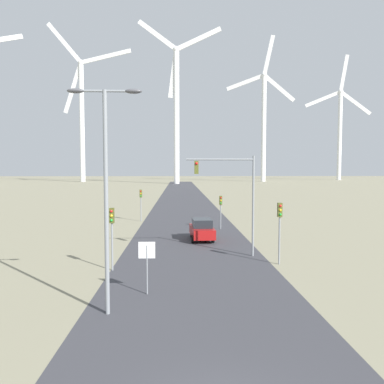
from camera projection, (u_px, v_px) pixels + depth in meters
road_surface at (185, 209)px, 56.38m from camera, size 10.00×240.00×0.01m
streetlamp at (106, 174)px, 15.35m from camera, size 3.03×0.32×9.34m
stop_sign_near at (147, 258)px, 18.05m from camera, size 0.81×0.07×2.58m
traffic_light_post_near_left at (112, 225)px, 22.23m from camera, size 0.28×0.33×3.77m
traffic_light_post_near_right at (280, 219)px, 23.68m from camera, size 0.28×0.33×3.94m
traffic_light_post_mid_left at (141, 198)px, 43.23m from camera, size 0.28×0.33×3.68m
traffic_light_post_mid_right at (221, 205)px, 37.65m from camera, size 0.28×0.34×3.36m
traffic_light_mast_overhead at (232, 186)px, 25.78m from camera, size 4.71×0.35×6.98m
car_approaching at (202, 229)px, 31.92m from camera, size 2.05×4.20×1.83m
wind_turbine_left at (82, 109)px, 172.03m from camera, size 39.50×7.34×73.36m
wind_turbine_center at (176, 103)px, 149.66m from camera, size 33.27×5.56×65.65m
wind_turbine_right at (264, 117)px, 176.87m from camera, size 31.21×8.63×68.24m
wind_turbine_far_right at (340, 126)px, 201.66m from camera, size 33.64×7.47×66.78m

